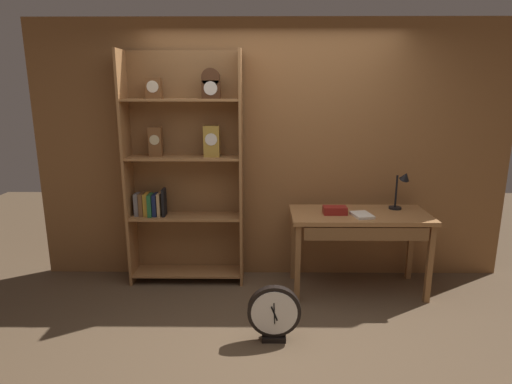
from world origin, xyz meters
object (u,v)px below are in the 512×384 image
workbench (360,223)px  desk_lamp (401,187)px  bookshelf (183,171)px  toolbox_small (335,210)px  round_clock_large (274,313)px  open_repair_manual (362,215)px

workbench → desk_lamp: (0.42, 0.14, 0.33)m
bookshelf → desk_lamp: size_ratio=5.88×
desk_lamp → toolbox_small: bearing=-166.8°
bookshelf → toolbox_small: bearing=-10.6°
workbench → round_clock_large: size_ratio=2.85×
workbench → open_repair_manual: 0.14m
desk_lamp → toolbox_small: 0.70m
desk_lamp → round_clock_large: (-1.25, -1.01, -0.78)m
bookshelf → desk_lamp: 2.13m
toolbox_small → open_repair_manual: (0.24, -0.07, -0.02)m
workbench → open_repair_manual: (-0.00, -0.08, 0.11)m
open_repair_manual → round_clock_large: 1.27m
toolbox_small → desk_lamp: bearing=13.2°
desk_lamp → toolbox_small: size_ratio=1.79×
desk_lamp → open_repair_manual: bearing=-151.5°
round_clock_large → desk_lamp: bearing=38.9°
desk_lamp → open_repair_manual: 0.53m
toolbox_small → open_repair_manual: size_ratio=0.99×
toolbox_small → round_clock_large: bearing=-124.7°
workbench → open_repair_manual: bearing=-93.1°
bookshelf → open_repair_manual: size_ratio=10.42×
desk_lamp → round_clock_large: bearing=-141.1°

